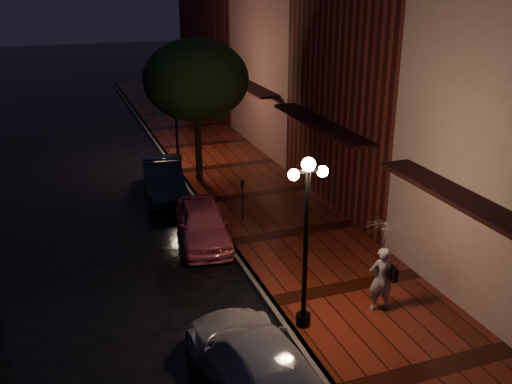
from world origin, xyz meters
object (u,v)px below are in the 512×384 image
object	(u,v)px
streetlamp_far	(175,108)
parking_meter	(242,196)
streetlamp_near	(306,234)
pink_car	(203,223)
street_tree	(196,82)
woman_with_umbrella	(383,252)
silver_car	(256,363)
navy_car	(163,178)

from	to	relation	value
streetlamp_far	parking_meter	bearing A→B (deg)	-84.99
streetlamp_near	streetlamp_far	bearing A→B (deg)	90.00
pink_car	street_tree	bearing A→B (deg)	83.76
streetlamp_near	street_tree	bearing A→B (deg)	88.65
streetlamp_near	woman_with_umbrella	xyz separation A→B (m)	(2.12, -0.01, -0.83)
streetlamp_far	pink_car	size ratio (longest dim) A/B	1.11
pink_car	parking_meter	bearing A→B (deg)	37.31
streetlamp_far	street_tree	world-z (taller)	street_tree
silver_car	woman_with_umbrella	size ratio (longest dim) A/B	1.93
streetlamp_near	streetlamp_far	size ratio (longest dim) A/B	1.00
streetlamp_far	street_tree	distance (m)	3.44
pink_car	silver_car	xyz separation A→B (m)	(-0.78, -7.27, 0.03)
pink_car	navy_car	size ratio (longest dim) A/B	0.92
streetlamp_far	pink_car	distance (m)	8.67
silver_car	parking_meter	world-z (taller)	parking_meter
street_tree	parking_meter	distance (m)	5.45
street_tree	silver_car	xyz separation A→B (m)	(-2.08, -12.64, -3.56)
pink_car	navy_car	distance (m)	4.72
streetlamp_near	pink_car	distance (m)	6.03
streetlamp_near	silver_car	xyz separation A→B (m)	(-1.82, -1.65, -1.91)
pink_car	silver_car	world-z (taller)	silver_car
street_tree	parking_meter	xyz separation A→B (m)	(0.39, -4.40, -3.20)
streetlamp_far	parking_meter	distance (m)	7.60
pink_car	parking_meter	xyz separation A→B (m)	(1.69, 0.97, 0.38)
streetlamp_far	woman_with_umbrella	distance (m)	14.19
streetlamp_far	navy_car	size ratio (longest dim) A/B	1.02
streetlamp_far	silver_car	distance (m)	15.87
navy_car	pink_car	bearing A→B (deg)	-79.39
silver_car	parking_meter	bearing A→B (deg)	-111.73
navy_car	silver_car	bearing A→B (deg)	-85.78
woman_with_umbrella	parking_meter	distance (m)	6.80
streetlamp_near	navy_car	world-z (taller)	streetlamp_near
navy_car	parking_meter	size ratio (longest dim) A/B	2.86
streetlamp_near	street_tree	world-z (taller)	street_tree
street_tree	woman_with_umbrella	world-z (taller)	street_tree
streetlamp_far	pink_car	bearing A→B (deg)	-97.06
street_tree	streetlamp_near	bearing A→B (deg)	-91.35
pink_car	navy_car	xyz separation A→B (m)	(-0.36, 4.71, 0.03)
pink_car	silver_car	bearing A→B (deg)	-88.82
navy_car	parking_meter	distance (m)	4.27
streetlamp_far	silver_car	bearing A→B (deg)	-96.63
navy_car	woman_with_umbrella	world-z (taller)	woman_with_umbrella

